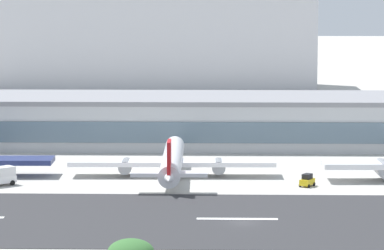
{
  "coord_description": "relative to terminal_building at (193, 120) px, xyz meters",
  "views": [
    {
      "loc": [
        -3.47,
        -148.16,
        32.91
      ],
      "look_at": [
        -8.7,
        47.77,
        8.39
      ],
      "focal_mm": 97.23,
      "sensor_mm": 36.0,
      "label": 1
    }
  ],
  "objects": [
    {
      "name": "service_baggage_tug_0",
      "position": [
        21.04,
        -51.3,
        -4.36
      ],
      "size": [
        3.03,
        3.57,
        2.2
      ],
      "rotation": [
        0.0,
        0.0,
        4.2
      ],
      "color": "gold",
      "rests_on": "ground_plane"
    },
    {
      "name": "ground_plane",
      "position": [
        9.28,
        -80.89,
        -5.4
      ],
      "size": [
        1400.0,
        1400.0,
        0.0
      ],
      "primitive_type": "plane",
      "color": "#B2AFA8"
    },
    {
      "name": "airliner_red_tail_gate_1",
      "position": [
        -2.82,
        -42.62,
        -2.58
      ],
      "size": [
        37.85,
        42.52,
        8.87
      ],
      "rotation": [
        0.0,
        0.0,
        1.59
      ],
      "color": "white",
      "rests_on": "ground_plane"
    },
    {
      "name": "runway_strip",
      "position": [
        9.28,
        -78.36,
        -5.36
      ],
      "size": [
        800.0,
        37.76,
        0.08
      ],
      "primitive_type": "cube",
      "color": "#2D2D30",
      "rests_on": "ground_plane"
    },
    {
      "name": "runway_centreline_dash_4",
      "position": [
        8.47,
        -78.36,
        -5.32
      ],
      "size": [
        12.0,
        1.2,
        0.01
      ],
      "primitive_type": "cube",
      "color": "white",
      "rests_on": "runway_strip"
    },
    {
      "name": "distant_hotel_block",
      "position": [
        -22.74,
        146.46,
        11.14
      ],
      "size": [
        125.39,
        25.04,
        33.08
      ],
      "primitive_type": "cube",
      "color": "#BCBCC1",
      "rests_on": "ground_plane"
    },
    {
      "name": "terminal_building",
      "position": [
        0.0,
        0.0,
        0.0
      ],
      "size": [
        171.52,
        28.53,
        10.79
      ],
      "color": "#B7BABC",
      "rests_on": "ground_plane"
    }
  ]
}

